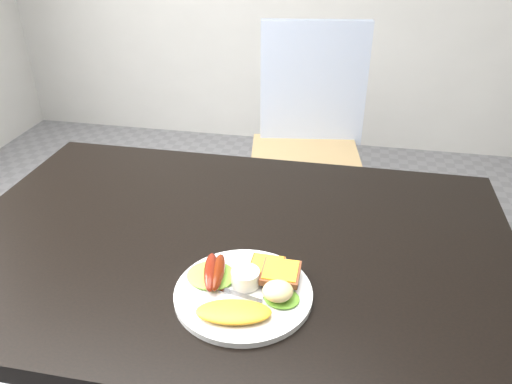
{
  "coord_description": "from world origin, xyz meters",
  "views": [
    {
      "loc": [
        0.22,
        -0.85,
        1.37
      ],
      "look_at": [
        0.06,
        -0.05,
        0.9
      ],
      "focal_mm": 35.0,
      "sensor_mm": 36.0,
      "label": 1
    }
  ],
  "objects_px": {
    "dining_table": "(231,247)",
    "dining_chair": "(305,162)",
    "person": "(238,139)",
    "plate": "(243,293)"
  },
  "relations": [
    {
      "from": "dining_chair",
      "to": "plate",
      "type": "xyz_separation_m",
      "value": [
        -0.0,
        -1.17,
        0.31
      ]
    },
    {
      "from": "dining_table",
      "to": "dining_chair",
      "type": "xyz_separation_m",
      "value": [
        0.07,
        1.0,
        -0.28
      ]
    },
    {
      "from": "person",
      "to": "plate",
      "type": "relative_size",
      "value": 5.3
    },
    {
      "from": "person",
      "to": "plate",
      "type": "height_order",
      "value": "person"
    },
    {
      "from": "dining_chair",
      "to": "person",
      "type": "xyz_separation_m",
      "value": [
        -0.21,
        -0.3,
        0.22
      ]
    },
    {
      "from": "dining_chair",
      "to": "plate",
      "type": "distance_m",
      "value": 1.21
    },
    {
      "from": "dining_table",
      "to": "dining_chair",
      "type": "bearing_deg",
      "value": 86.29
    },
    {
      "from": "dining_table",
      "to": "dining_chair",
      "type": "height_order",
      "value": "dining_table"
    },
    {
      "from": "dining_table",
      "to": "person",
      "type": "xyz_separation_m",
      "value": [
        -0.14,
        0.7,
        -0.06
      ]
    },
    {
      "from": "dining_chair",
      "to": "person",
      "type": "distance_m",
      "value": 0.43
    }
  ]
}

